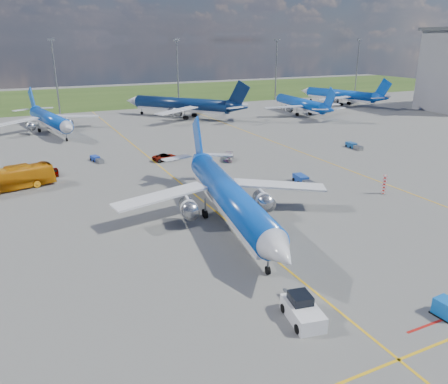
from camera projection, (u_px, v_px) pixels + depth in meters
name	position (u px, v px, depth m)	size (l,w,h in m)	color
ground	(261.00, 249.00, 49.01)	(400.00, 400.00, 0.00)	#5C5C59
grass_strip	(75.00, 98.00, 176.84)	(400.00, 80.00, 0.01)	#2D4719
taxiway_lines	(179.00, 181.00, 72.68)	(60.25, 160.00, 0.02)	gold
floodlight_masts	(120.00, 71.00, 142.68)	(202.20, 0.50, 22.70)	slate
warning_post	(384.00, 185.00, 65.90)	(0.50, 0.50, 3.00)	red
bg_jet_nnw	(52.00, 133.00, 110.43)	(28.34, 37.20, 9.74)	blue
bg_jet_n	(182.00, 118.00, 131.71)	(32.98, 43.29, 11.34)	#081D45
bg_jet_ne	(299.00, 114.00, 137.77)	(28.00, 36.75, 9.63)	blue
bg_jet_ene	(339.00, 104.00, 158.75)	(29.14, 38.24, 10.02)	blue
main_airliner	(229.00, 223.00, 55.89)	(30.79, 40.41, 10.58)	blue
pushback_tug	(302.00, 310.00, 36.35)	(3.09, 6.35, 2.11)	silver
uld_container	(447.00, 308.00, 36.83)	(1.49, 1.86, 1.49)	blue
apron_bus	(11.00, 179.00, 67.72)	(3.03, 12.94, 3.60)	orange
service_car_a	(54.00, 172.00, 75.40)	(1.45, 3.59, 1.22)	#999999
service_car_b	(165.00, 157.00, 84.62)	(2.29, 4.97, 1.38)	#999999
service_car_c	(228.00, 157.00, 84.69)	(1.84, 4.53, 1.32)	#999999
baggage_tug_w	(304.00, 181.00, 70.74)	(2.17, 5.68, 1.24)	#183D95
baggage_tug_c	(97.00, 159.00, 84.05)	(2.01, 4.32, 0.94)	#1B39A3
baggage_tug_e	(354.00, 146.00, 94.33)	(1.67, 4.85, 1.07)	#174A8B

